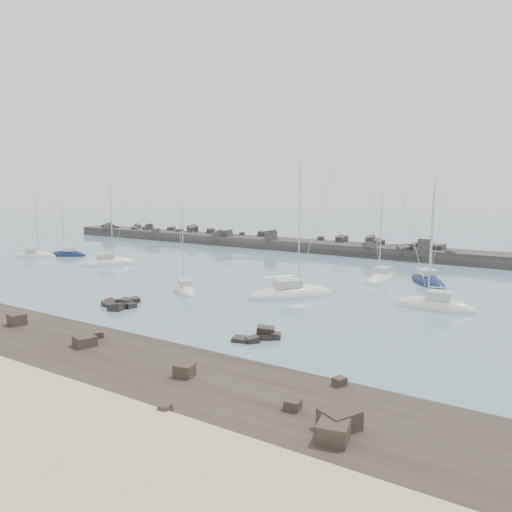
{
  "coord_description": "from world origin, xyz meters",
  "views": [
    {
      "loc": [
        34.08,
        -43.26,
        12.3
      ],
      "look_at": [
        -1.18,
        12.0,
        2.64
      ],
      "focal_mm": 35.0,
      "sensor_mm": 36.0,
      "label": 1
    }
  ],
  "objects": [
    {
      "name": "breakwater",
      "position": [
        -7.43,
        38.0,
        0.32
      ],
      "size": [
        115.0,
        7.66,
        5.11
      ],
      "color": "#2D2A28",
      "rests_on": "ground"
    },
    {
      "name": "sailboat_6",
      "position": [
        19.54,
        18.9,
        0.15
      ],
      "size": [
        7.15,
        8.62,
        13.73
      ],
      "color": "#101E44",
      "rests_on": "ground"
    },
    {
      "name": "rock_cluster_far",
      "position": [
        13.69,
        -10.76,
        0.05
      ],
      "size": [
        3.4,
        3.79,
        1.42
      ],
      "color": "black",
      "rests_on": "ground"
    },
    {
      "name": "sailboat_0",
      "position": [
        -41.24,
        6.2,
        0.14
      ],
      "size": [
        7.18,
        5.45,
        11.31
      ],
      "color": "silver",
      "rests_on": "ground"
    },
    {
      "name": "sailboat_7",
      "position": [
        23.2,
        6.51,
        0.16
      ],
      "size": [
        8.0,
        2.92,
        12.72
      ],
      "color": "silver",
      "rests_on": "ground"
    },
    {
      "name": "sailboat_5",
      "position": [
        8.71,
        3.74,
        0.15
      ],
      "size": [
        8.59,
        9.69,
        15.73
      ],
      "color": "silver",
      "rests_on": "ground"
    },
    {
      "name": "sailboat_3",
      "position": [
        -2.7,
        -0.75,
        0.13
      ],
      "size": [
        6.59,
        5.91,
        10.85
      ],
      "color": "silver",
      "rests_on": "ground"
    },
    {
      "name": "sailboat_4",
      "position": [
        14.09,
        17.48,
        0.15
      ],
      "size": [
        2.62,
        7.74,
        12.35
      ],
      "color": "silver",
      "rests_on": "ground"
    },
    {
      "name": "sailboat_2",
      "position": [
        -24.92,
        7.57,
        0.15
      ],
      "size": [
        7.04,
        8.32,
        13.4
      ],
      "color": "silver",
      "rests_on": "ground"
    },
    {
      "name": "rock_shelf",
      "position": [
        0.23,
        -22.02,
        0.02
      ],
      "size": [
        140.0,
        12.0,
        2.01
      ],
      "color": "black",
      "rests_on": "ground"
    },
    {
      "name": "rock_cluster_near",
      "position": [
        -3.67,
        -9.31,
        0.03
      ],
      "size": [
        3.82,
        5.0,
        1.65
      ],
      "color": "black",
      "rests_on": "ground"
    },
    {
      "name": "ground",
      "position": [
        0.0,
        0.0,
        0.0
      ],
      "size": [
        400.0,
        400.0,
        0.0
      ],
      "primitive_type": "plane",
      "color": "slate",
      "rests_on": "ground"
    },
    {
      "name": "sailboat_1",
      "position": [
        -37.7,
        9.93,
        0.14
      ],
      "size": [
        6.57,
        4.77,
        10.37
      ],
      "color": "#101E44",
      "rests_on": "ground"
    }
  ]
}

